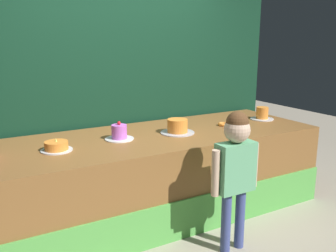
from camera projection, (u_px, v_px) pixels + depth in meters
ground_plane at (179, 239)px, 3.33m from camera, size 12.00×12.00×0.00m
stage_platform at (149, 176)px, 3.73m from camera, size 3.58×1.20×0.84m
curtain_backdrop at (120, 55)px, 4.05m from camera, size 4.01×0.08×3.20m
child_figure at (236, 163)px, 3.00m from camera, size 0.47×0.22×1.22m
donut at (223, 124)px, 4.05m from camera, size 0.12×0.12×0.03m
cake_far_left at (56, 146)px, 3.14m from camera, size 0.27×0.27×0.11m
cake_center_left at (119, 133)px, 3.49m from camera, size 0.28×0.28×0.18m
cake_center_right at (177, 127)px, 3.72m from camera, size 0.35×0.35×0.14m
cake_far_right at (262, 114)px, 4.36m from camera, size 0.28×0.28×0.15m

